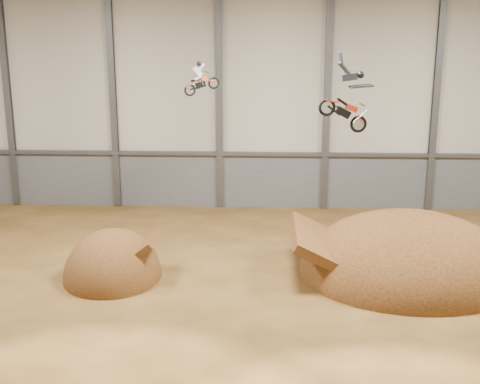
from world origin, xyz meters
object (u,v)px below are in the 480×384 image
Objects in this scene: takeoff_ramp at (113,277)px; fmx_rider_a at (203,75)px; landing_ramp at (407,274)px; fmx_rider_b at (340,92)px.

fmx_rider_a is at bearing 42.48° from takeoff_ramp.
takeoff_ramp is 2.91× the size of fmx_rider_a.
fmx_rider_a reaches higher than landing_ramp.
landing_ramp is 14.05m from fmx_rider_a.
fmx_rider_b is at bearing -156.26° from landing_ramp.
landing_ramp is (14.30, 0.89, 0.00)m from takeoff_ramp.
fmx_rider_a is at bearing 163.92° from landing_ramp.
takeoff_ramp is 1.71× the size of fmx_rider_b.
fmx_rider_b reaches higher than takeoff_ramp.
landing_ramp is at bearing -37.42° from fmx_rider_a.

